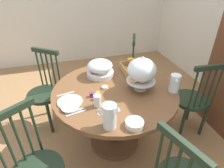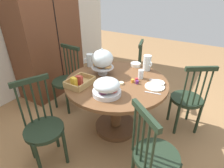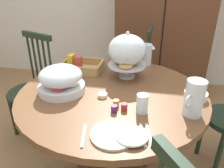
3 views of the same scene
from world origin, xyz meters
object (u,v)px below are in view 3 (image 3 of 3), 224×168
dining_table (112,117)px  windsor_chair_by_cabinet (33,91)px  china_plate_small (132,136)px  drinking_glass (142,104)px  milk_pitcher (146,55)px  butter_dish (103,95)px  pastry_stand_with_dome (127,52)px  cereal_bowl (196,95)px  cereal_basket (81,66)px  orange_juice_pitcher (194,100)px  china_plate_large (113,134)px  fruit_platter_covered (61,80)px  windsor_chair_near_window (134,76)px  wooden_armoire (163,17)px

dining_table → windsor_chair_by_cabinet: size_ratio=1.26×
china_plate_small → drinking_glass: drinking_glass is taller
dining_table → drinking_glass: bearing=-45.9°
dining_table → milk_pitcher: bearing=70.8°
windsor_chair_by_cabinet → butter_dish: windsor_chair_by_cabinet is taller
pastry_stand_with_dome → china_plate_small: size_ratio=2.29×
dining_table → cereal_bowl: cereal_bowl is taller
dining_table → cereal_basket: 0.50m
orange_juice_pitcher → china_plate_large: 0.47m
fruit_platter_covered → butter_dish: fruit_platter_covered is taller
fruit_platter_covered → orange_juice_pitcher: (0.80, -0.11, 0.01)m
milk_pitcher → butter_dish: bearing=-110.1°
milk_pitcher → butter_dish: 0.67m
china_plate_large → cereal_bowl: size_ratio=1.57×
milk_pitcher → cereal_basket: 0.55m
china_plate_large → pastry_stand_with_dome: bearing=92.5°
windsor_chair_near_window → windsor_chair_by_cabinet: size_ratio=1.00×
windsor_chair_near_window → pastry_stand_with_dome: 0.83m
milk_pitcher → windsor_chair_by_cabinet: bearing=-171.1°
pastry_stand_with_dome → cereal_bowl: bearing=-27.9°
windsor_chair_by_cabinet → china_plate_large: bearing=-41.5°
pastry_stand_with_dome → windsor_chair_near_window: bearing=90.0°
dining_table → fruit_platter_covered: fruit_platter_covered is taller
windsor_chair_near_window → fruit_platter_covered: 1.12m
cereal_basket → windsor_chair_by_cabinet: bearing=172.2°
china_plate_small → cereal_bowl: bearing=52.7°
windsor_chair_near_window → windsor_chair_by_cabinet: bearing=-149.1°
china_plate_large → drinking_glass: 0.26m
pastry_stand_with_dome → fruit_platter_covered: pastry_stand_with_dome is taller
wooden_armoire → drinking_glass: size_ratio=17.82×
cereal_bowl → drinking_glass: bearing=-145.5°
windsor_chair_by_cabinet → fruit_platter_covered: (0.51, -0.45, 0.37)m
windsor_chair_near_window → china_plate_small: size_ratio=6.50×
pastry_stand_with_dome → butter_dish: pastry_stand_with_dome is taller
dining_table → pastry_stand_with_dome: bearing=75.4°
wooden_armoire → windsor_chair_near_window: (-0.27, -0.64, -0.53)m
windsor_chair_near_window → cereal_bowl: size_ratio=6.96×
dining_table → windsor_chair_near_window: size_ratio=1.26×
drinking_glass → orange_juice_pitcher: bearing=6.7°
pastry_stand_with_dome → cereal_bowl: pastry_stand_with_dome is taller
dining_table → windsor_chair_near_window: windsor_chair_near_window is taller
windsor_chair_near_window → drinking_glass: windsor_chair_near_window is taller
china_plate_large → drinking_glass: (0.12, 0.23, 0.05)m
milk_pitcher → cereal_basket: size_ratio=0.56×
butter_dish → china_plate_small: bearing=-57.9°
pastry_stand_with_dome → china_plate_large: pastry_stand_with_dome is taller
dining_table → cereal_bowl: (0.52, -0.00, 0.23)m
fruit_platter_covered → china_plate_large: (0.41, -0.37, -0.08)m
china_plate_small → cereal_bowl: size_ratio=1.07×
china_plate_small → china_plate_large: bearing=176.4°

